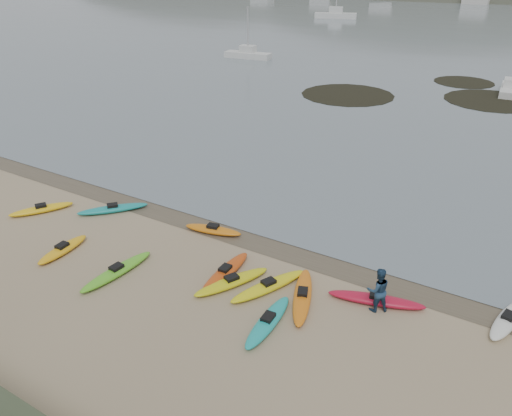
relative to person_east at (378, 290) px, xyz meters
The scene contains 5 objects.
ground 7.53m from the person_east, 160.07° to the left, with size 600.00×600.00×0.00m, color tan.
wet_sand 7.43m from the person_east, 162.26° to the left, with size 60.00×60.00×0.00m, color brown.
kayaks 7.04m from the person_east, behind, with size 24.51×8.76×0.34m.
person_east is the anchor object (origin of this frame).
kelp_mats 35.91m from the person_east, 101.32° to the left, with size 21.57×19.40×0.04m.
Camera 1 is at (11.13, -18.31, 12.37)m, focal length 35.00 mm.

